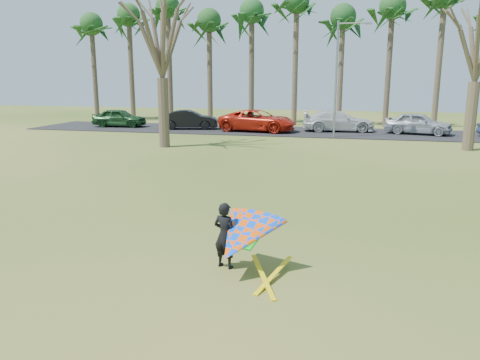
% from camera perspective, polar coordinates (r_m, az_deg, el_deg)
% --- Properties ---
extents(ground, '(100.00, 100.00, 0.00)m').
position_cam_1_polar(ground, '(13.09, -2.09, -6.55)').
color(ground, '#224F11').
rests_on(ground, ground).
extents(parking_strip, '(46.00, 7.00, 0.06)m').
position_cam_1_polar(parking_strip, '(37.30, 8.46, 5.82)').
color(parking_strip, black).
rests_on(parking_strip, ground).
extents(palm_0, '(4.84, 4.84, 10.84)m').
position_cam_1_polar(palm_0, '(50.09, -17.66, 17.53)').
color(palm_0, '#4A3B2C').
rests_on(palm_0, ground).
extents(palm_1, '(4.84, 4.84, 11.54)m').
position_cam_1_polar(palm_1, '(48.26, -13.42, 18.79)').
color(palm_1, '#493C2C').
rests_on(palm_1, ground).
extents(palm_2, '(4.84, 4.84, 12.24)m').
position_cam_1_polar(palm_2, '(46.71, -8.80, 20.04)').
color(palm_2, '#483B2B').
rests_on(palm_2, ground).
extents(palm_3, '(4.84, 4.84, 10.84)m').
position_cam_1_polar(palm_3, '(45.21, -3.79, 18.67)').
color(palm_3, brown).
rests_on(palm_3, ground).
extents(palm_4, '(4.84, 4.84, 11.54)m').
position_cam_1_polar(palm_4, '(44.27, 1.45, 19.71)').
color(palm_4, '#463A2A').
rests_on(palm_4, ground).
extents(palm_5, '(4.84, 4.84, 12.24)m').
position_cam_1_polar(palm_5, '(43.69, 6.94, 20.63)').
color(palm_5, brown).
rests_on(palm_5, ground).
extents(palm_6, '(4.84, 4.84, 10.84)m').
position_cam_1_polar(palm_6, '(43.20, 12.46, 18.71)').
color(palm_6, brown).
rests_on(palm_6, ground).
extents(palm_7, '(4.84, 4.84, 11.54)m').
position_cam_1_polar(palm_7, '(43.34, 18.10, 19.29)').
color(palm_7, '#453629').
rests_on(palm_7, ground).
extents(bare_tree_left, '(6.60, 6.60, 9.70)m').
position_cam_1_polar(bare_tree_left, '(29.33, -9.64, 17.49)').
color(bare_tree_left, '#48372B').
rests_on(bare_tree_left, ground).
extents(bare_tree_right, '(6.27, 6.27, 9.21)m').
position_cam_1_polar(bare_tree_right, '(30.71, 27.16, 15.45)').
color(bare_tree_right, brown).
rests_on(bare_tree_right, ground).
extents(streetlight, '(2.28, 0.18, 8.00)m').
position_cam_1_polar(streetlight, '(33.92, 11.93, 12.55)').
color(streetlight, gray).
rests_on(streetlight, ground).
extents(car_0, '(4.68, 2.27, 1.54)m').
position_cam_1_polar(car_0, '(41.75, -14.49, 7.36)').
color(car_0, '#1A411E').
rests_on(car_0, parking_strip).
extents(car_1, '(4.91, 2.69, 1.54)m').
position_cam_1_polar(car_1, '(38.85, -6.19, 7.33)').
color(car_1, black).
rests_on(car_1, parking_strip).
extents(car_2, '(6.34, 3.49, 1.68)m').
position_cam_1_polar(car_2, '(37.03, 2.17, 7.25)').
color(car_2, red).
rests_on(car_2, parking_strip).
extents(car_3, '(5.79, 3.00, 1.60)m').
position_cam_1_polar(car_3, '(37.83, 11.88, 7.05)').
color(car_3, silver).
rests_on(car_3, parking_strip).
extents(car_4, '(5.08, 3.03, 1.62)m').
position_cam_1_polar(car_4, '(37.56, 20.90, 6.48)').
color(car_4, '#9DA2AA').
rests_on(car_4, parking_strip).
extents(kite_flyer, '(2.13, 2.39, 2.02)m').
position_cam_1_polar(kite_flyer, '(10.30, 0.04, -6.95)').
color(kite_flyer, black).
rests_on(kite_flyer, ground).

